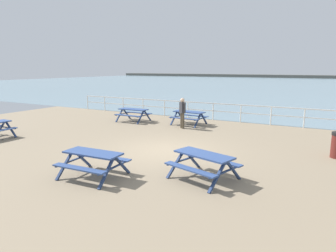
{
  "coord_description": "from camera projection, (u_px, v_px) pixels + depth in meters",
  "views": [
    {
      "loc": [
        5.8,
        -10.27,
        3.28
      ],
      "look_at": [
        -0.39,
        0.93,
        0.8
      ],
      "focal_mm": 32.41,
      "sensor_mm": 36.0,
      "label": 1
    }
  ],
  "objects": [
    {
      "name": "distant_shoreline",
      "position": [
        316.0,
        78.0,
        94.5
      ],
      "size": [
        142.0,
        6.0,
        1.8
      ],
      "primitive_type": "cube",
      "color": "#4C4C47",
      "rests_on": "ground"
    },
    {
      "name": "picnic_table_mid_centre",
      "position": [
        204.0,
        160.0,
        8.97
      ],
      "size": [
        2.15,
        1.94,
        0.8
      ],
      "rotation": [
        0.0,
        0.0,
        -0.28
      ],
      "color": "#334C84",
      "rests_on": "ground"
    },
    {
      "name": "sea_band",
      "position": [
        301.0,
        85.0,
        57.54
      ],
      "size": [
        142.0,
        90.0,
        0.01
      ],
      "primitive_type": "cube",
      "color": "gray",
      "rests_on": "ground"
    },
    {
      "name": "visitor",
      "position": [
        182.0,
        111.0,
        16.43
      ],
      "size": [
        0.44,
        0.38,
        1.66
      ],
      "rotation": [
        0.0,
        0.0,
        4.08
      ],
      "color": "#4C4233",
      "rests_on": "ground"
    },
    {
      "name": "picnic_table_far_left",
      "position": [
        93.0,
        158.0,
        9.15
      ],
      "size": [
        1.87,
        1.62,
        0.8
      ],
      "rotation": [
        0.0,
        0.0,
        0.05
      ],
      "color": "#334C84",
      "rests_on": "ground"
    },
    {
      "name": "seaward_railing",
      "position": [
        227.0,
        109.0,
        18.72
      ],
      "size": [
        23.07,
        0.07,
        1.08
      ],
      "color": "white",
      "rests_on": "ground"
    },
    {
      "name": "picnic_table_near_left",
      "position": [
        189.0,
        115.0,
        17.56
      ],
      "size": [
        1.92,
        1.67,
        0.8
      ],
      "rotation": [
        0.0,
        0.0,
        -0.08
      ],
      "color": "#334C84",
      "rests_on": "ground"
    },
    {
      "name": "ground_plane",
      "position": [
        165.0,
        153.0,
        12.22
      ],
      "size": [
        30.0,
        24.0,
        0.2
      ],
      "primitive_type": "cube",
      "color": "gray"
    },
    {
      "name": "picnic_table_far_right",
      "position": [
        133.0,
        112.0,
        18.63
      ],
      "size": [
        1.82,
        1.56,
        0.8
      ],
      "rotation": [
        0.0,
        0.0,
        0.01
      ],
      "color": "#334C84",
      "rests_on": "ground"
    }
  ]
}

